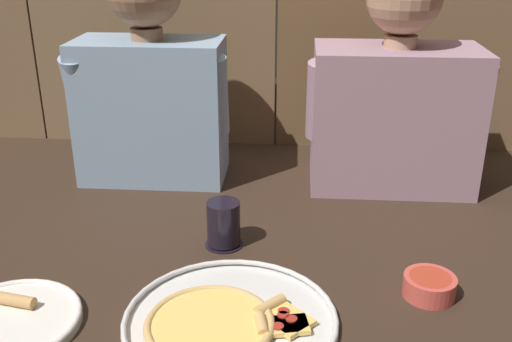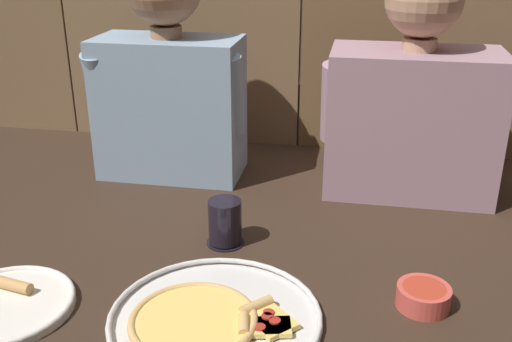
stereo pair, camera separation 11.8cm
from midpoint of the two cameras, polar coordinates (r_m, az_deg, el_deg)
The scene contains 7 objects.
ground_plane at distance 1.17m, azimuth 2.54°, elevation -10.13°, with size 3.20×3.20×0.00m, color #332319.
pizza_tray at distance 1.04m, azimuth -1.16°, elevation -14.12°, with size 0.37×0.37×0.03m.
dinner_plate at distance 1.14m, azimuth -20.39°, elevation -12.09°, with size 0.25×0.25×0.03m.
drinking_glass at distance 1.26m, azimuth -0.33°, elevation -5.08°, with size 0.08×0.08×0.10m.
dipping_bowl at distance 1.13m, azimuth 18.82°, elevation -11.42°, with size 0.10×0.10×0.04m.
diner_left at distance 1.56m, azimuth -6.30°, elevation 9.46°, with size 0.41×0.21×0.60m.
diner_right at distance 1.51m, azimuth 17.23°, elevation 7.05°, with size 0.45×0.23×0.58m.
Camera 2 is at (0.19, -0.97, 0.64)m, focal length 41.42 mm.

